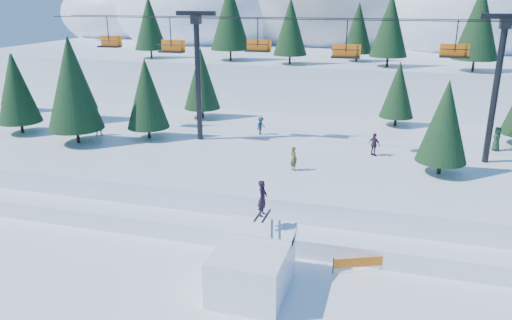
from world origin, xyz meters
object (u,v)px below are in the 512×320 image
(jump_kicker, at_px, (253,266))
(chairlift, at_px, (327,61))
(banner_far, at_px, (490,273))
(banner_near, at_px, (359,262))

(jump_kicker, distance_m, chairlift, 18.54)
(jump_kicker, relative_size, chairlift, 0.11)
(chairlift, height_order, banner_far, chairlift)
(banner_near, relative_size, banner_far, 0.92)
(chairlift, xyz_separation_m, banner_far, (10.45, -12.79, -8.78))
(jump_kicker, distance_m, banner_near, 5.89)
(jump_kicker, xyz_separation_m, chairlift, (0.93, 16.68, 8.03))
(chairlift, relative_size, banner_far, 16.09)
(jump_kicker, relative_size, banner_far, 1.84)
(chairlift, distance_m, banner_near, 16.63)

